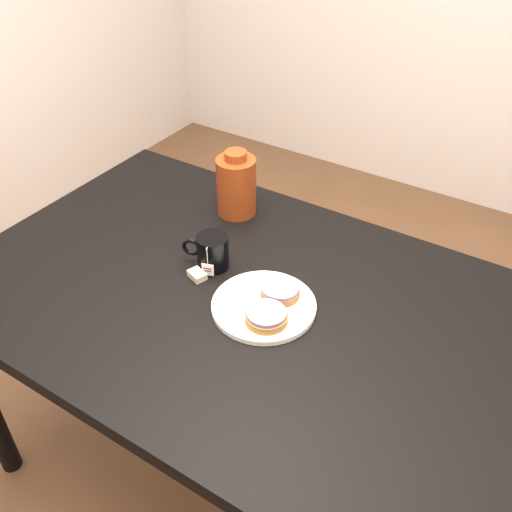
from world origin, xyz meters
name	(u,v)px	position (x,y,z in m)	size (l,w,h in m)	color
ground_plane	(244,469)	(0.00, 0.00, 0.00)	(4.00, 4.00, 0.00)	brown
table	(241,318)	(0.00, 0.00, 0.67)	(1.40, 0.90, 0.75)	black
plate	(264,305)	(0.08, -0.01, 0.76)	(0.24, 0.24, 0.02)	white
bagel_back	(280,290)	(0.09, 0.03, 0.78)	(0.10, 0.10, 0.03)	brown
bagel_front	(266,316)	(0.11, -0.06, 0.78)	(0.13, 0.13, 0.03)	brown
mug	(212,251)	(-0.12, 0.05, 0.80)	(0.13, 0.10, 0.09)	black
teabag_pouch	(197,275)	(-0.12, -0.01, 0.76)	(0.04, 0.03, 0.02)	#C6B793
bagel_package	(236,185)	(-0.21, 0.29, 0.84)	(0.15, 0.15, 0.19)	#581D0B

